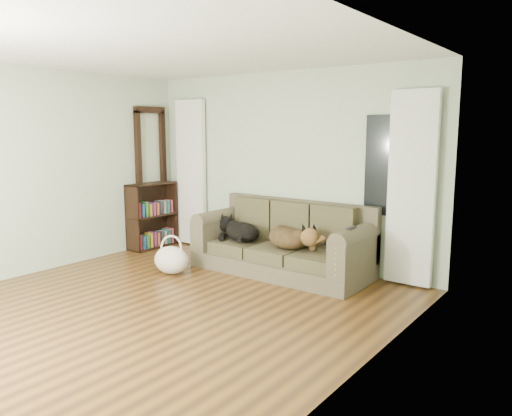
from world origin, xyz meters
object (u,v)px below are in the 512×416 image
Objects in this scene: sofa at (281,238)px; dog_shepherd at (290,237)px; bookshelf at (152,216)px; tote_bag at (172,261)px; dog_black_lab at (240,231)px.

dog_shepherd is (0.17, -0.04, 0.04)m from sofa.
tote_bag is at bearing -30.65° from bookshelf.
sofa is 0.18m from dog_shepherd.
tote_bag is 1.59m from bookshelf.
tote_bag is at bearing -89.96° from dog_black_lab.
sofa is at bearing 15.54° from dog_shepherd.
dog_black_lab is at bearing 59.50° from tote_bag.
dog_black_lab is at bearing 31.08° from dog_shepherd.
bookshelf is (-1.30, 0.84, 0.34)m from tote_bag.
dog_shepherd reaches higher than dog_black_lab.
tote_bag is at bearing 62.86° from dog_shepherd.
dog_black_lab is 0.78m from dog_shepherd.
bookshelf is at bearing 146.97° from tote_bag.
dog_shepherd is at bearing -13.48° from sofa.
sofa is 2.38m from bookshelf.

